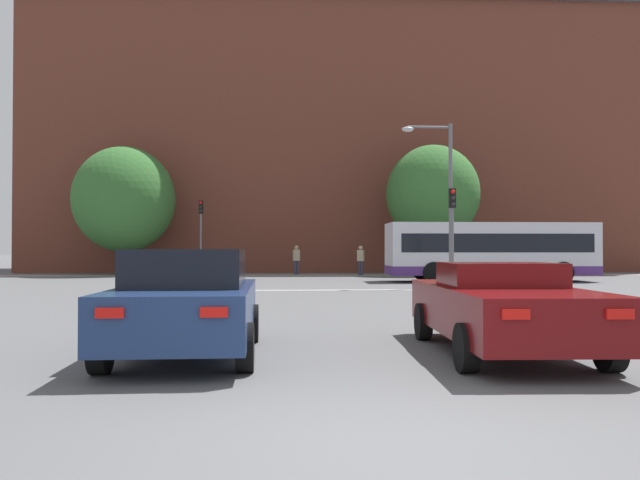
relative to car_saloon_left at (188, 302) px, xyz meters
name	(u,v)px	position (x,y,z in m)	size (l,w,h in m)	color
ground_plane	(391,446)	(2.33, -4.35, -0.80)	(400.00, 400.00, 0.00)	#545456
stop_line_strip	(310,290)	(2.33, 14.98, -0.79)	(9.38, 0.30, 0.01)	silver
far_pavement	(303,275)	(2.33, 29.38, -0.79)	(70.42, 2.50, 0.01)	gray
brick_civic_building	(346,141)	(6.09, 40.90, 9.60)	(47.31, 15.52, 26.03)	brown
car_saloon_left	(188,302)	(0.00, 0.00, 0.00)	(2.12, 4.36, 1.58)	navy
car_roadster_right	(502,307)	(4.73, -0.02, -0.09)	(2.16, 4.79, 1.37)	#600C0F
bus_crossing_lead	(490,250)	(11.48, 21.21, 0.76)	(10.20, 2.73, 2.90)	silver
traffic_light_far_right	(399,228)	(8.31, 29.02, 2.17)	(0.26, 0.31, 4.43)	slate
traffic_light_far_left	(201,226)	(-3.92, 29.03, 2.27)	(0.26, 0.31, 4.60)	slate
traffic_light_near_right	(452,221)	(8.18, 15.89, 1.96)	(0.26, 0.31, 4.10)	slate
street_lamp_junction	(442,187)	(7.94, 16.69, 3.46)	(2.16, 0.36, 6.93)	slate
pedestrian_waiting	(361,258)	(5.90, 29.04, 0.30)	(0.46, 0.40, 1.84)	#333851
pedestrian_walking_east	(296,257)	(1.94, 30.26, 0.31)	(0.45, 0.36, 1.86)	#333851
tree_by_building	(124,199)	(-8.88, 30.23, 3.95)	(6.30, 6.30, 8.06)	#4C3823
tree_kerbside	(433,194)	(10.57, 29.68, 4.33)	(5.89, 5.89, 8.22)	#4C3823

